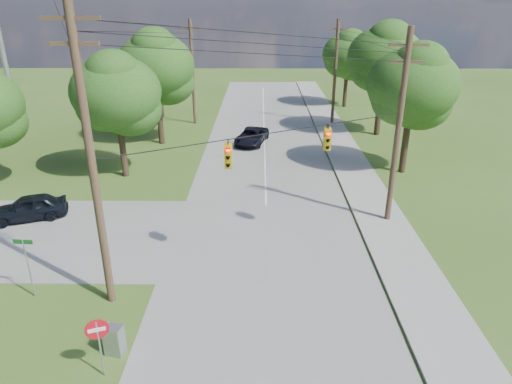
{
  "coord_description": "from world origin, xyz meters",
  "views": [
    {
      "loc": [
        1.62,
        -15.45,
        11.67
      ],
      "look_at": [
        1.43,
        5.0,
        3.0
      ],
      "focal_mm": 32.0,
      "sensor_mm": 36.0,
      "label": 1
    }
  ],
  "objects_px": {
    "car_cross_dark": "(28,208)",
    "car_main_north": "(252,136)",
    "control_cabinet": "(114,340)",
    "do_not_enter_sign": "(98,335)",
    "pole_sw": "(91,160)",
    "pole_north_w": "(193,72)",
    "pole_ne": "(399,127)",
    "pole_north_e": "(335,72)"
  },
  "relations": [
    {
      "from": "control_cabinet",
      "to": "car_main_north",
      "type": "bearing_deg",
      "value": 94.47
    },
    {
      "from": "pole_sw",
      "to": "pole_north_e",
      "type": "bearing_deg",
      "value": 65.48
    },
    {
      "from": "pole_sw",
      "to": "car_cross_dark",
      "type": "relative_size",
      "value": 2.88
    },
    {
      "from": "pole_sw",
      "to": "car_cross_dark",
      "type": "bearing_deg",
      "value": 132.71
    },
    {
      "from": "pole_ne",
      "to": "control_cabinet",
      "type": "bearing_deg",
      "value": -139.11
    },
    {
      "from": "pole_north_w",
      "to": "car_main_north",
      "type": "bearing_deg",
      "value": -50.26
    },
    {
      "from": "pole_north_e",
      "to": "control_cabinet",
      "type": "bearing_deg",
      "value": -110.74
    },
    {
      "from": "car_cross_dark",
      "to": "pole_ne",
      "type": "bearing_deg",
      "value": 69.19
    },
    {
      "from": "pole_north_e",
      "to": "control_cabinet",
      "type": "relative_size",
      "value": 8.64
    },
    {
      "from": "pole_north_w",
      "to": "car_cross_dark",
      "type": "height_order",
      "value": "pole_north_w"
    },
    {
      "from": "control_cabinet",
      "to": "do_not_enter_sign",
      "type": "bearing_deg",
      "value": -80.65
    },
    {
      "from": "control_cabinet",
      "to": "pole_sw",
      "type": "bearing_deg",
      "value": 123.49
    },
    {
      "from": "pole_north_e",
      "to": "car_main_north",
      "type": "relative_size",
      "value": 2.11
    },
    {
      "from": "pole_north_w",
      "to": "car_main_north",
      "type": "xyz_separation_m",
      "value": [
        5.89,
        -7.08,
        -4.44
      ]
    },
    {
      "from": "do_not_enter_sign",
      "to": "control_cabinet",
      "type": "bearing_deg",
      "value": 66.03
    },
    {
      "from": "do_not_enter_sign",
      "to": "pole_sw",
      "type": "bearing_deg",
      "value": 84.48
    },
    {
      "from": "pole_ne",
      "to": "pole_north_w",
      "type": "distance_m",
      "value": 26.03
    },
    {
      "from": "pole_north_e",
      "to": "do_not_enter_sign",
      "type": "relative_size",
      "value": 4.34
    },
    {
      "from": "pole_ne",
      "to": "pole_north_e",
      "type": "relative_size",
      "value": 1.05
    },
    {
      "from": "pole_sw",
      "to": "pole_ne",
      "type": "relative_size",
      "value": 1.14
    },
    {
      "from": "car_cross_dark",
      "to": "car_main_north",
      "type": "distance_m",
      "value": 19.47
    },
    {
      "from": "car_cross_dark",
      "to": "car_main_north",
      "type": "xyz_separation_m",
      "value": [
        12.45,
        14.97,
        -0.05
      ]
    },
    {
      "from": "car_cross_dark",
      "to": "car_main_north",
      "type": "height_order",
      "value": "car_cross_dark"
    },
    {
      "from": "pole_ne",
      "to": "control_cabinet",
      "type": "distance_m",
      "value": 17.12
    },
    {
      "from": "pole_sw",
      "to": "pole_ne",
      "type": "bearing_deg",
      "value": 29.38
    },
    {
      "from": "pole_north_w",
      "to": "control_cabinet",
      "type": "xyz_separation_m",
      "value": [
        1.5,
        -32.74,
        -4.55
      ]
    },
    {
      "from": "pole_sw",
      "to": "pole_north_e",
      "type": "xyz_separation_m",
      "value": [
        13.5,
        29.6,
        -1.1
      ]
    },
    {
      "from": "car_main_north",
      "to": "pole_north_w",
      "type": "bearing_deg",
      "value": 143.52
    },
    {
      "from": "pole_north_e",
      "to": "do_not_enter_sign",
      "type": "xyz_separation_m",
      "value": [
        -12.49,
        -33.78,
        -3.45
      ]
    },
    {
      "from": "pole_ne",
      "to": "control_cabinet",
      "type": "xyz_separation_m",
      "value": [
        -12.4,
        -10.74,
        -4.89
      ]
    },
    {
      "from": "pole_north_w",
      "to": "do_not_enter_sign",
      "type": "relative_size",
      "value": 4.34
    },
    {
      "from": "pole_sw",
      "to": "control_cabinet",
      "type": "bearing_deg",
      "value": -70.69
    },
    {
      "from": "pole_sw",
      "to": "car_main_north",
      "type": "relative_size",
      "value": 2.53
    },
    {
      "from": "pole_north_e",
      "to": "pole_ne",
      "type": "bearing_deg",
      "value": -90.0
    },
    {
      "from": "pole_sw",
      "to": "car_cross_dark",
      "type": "height_order",
      "value": "pole_sw"
    },
    {
      "from": "pole_sw",
      "to": "do_not_enter_sign",
      "type": "relative_size",
      "value": 5.21
    },
    {
      "from": "car_cross_dark",
      "to": "pole_north_w",
      "type": "bearing_deg",
      "value": 142.46
    },
    {
      "from": "pole_ne",
      "to": "do_not_enter_sign",
      "type": "xyz_separation_m",
      "value": [
        -12.49,
        -11.78,
        -3.78
      ]
    },
    {
      "from": "pole_ne",
      "to": "pole_sw",
      "type": "bearing_deg",
      "value": -150.62
    },
    {
      "from": "do_not_enter_sign",
      "to": "pole_ne",
      "type": "bearing_deg",
      "value": 24.19
    },
    {
      "from": "pole_north_w",
      "to": "control_cabinet",
      "type": "bearing_deg",
      "value": -87.38
    },
    {
      "from": "pole_ne",
      "to": "pole_north_e",
      "type": "xyz_separation_m",
      "value": [
        -0.0,
        22.0,
        -0.34
      ]
    }
  ]
}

